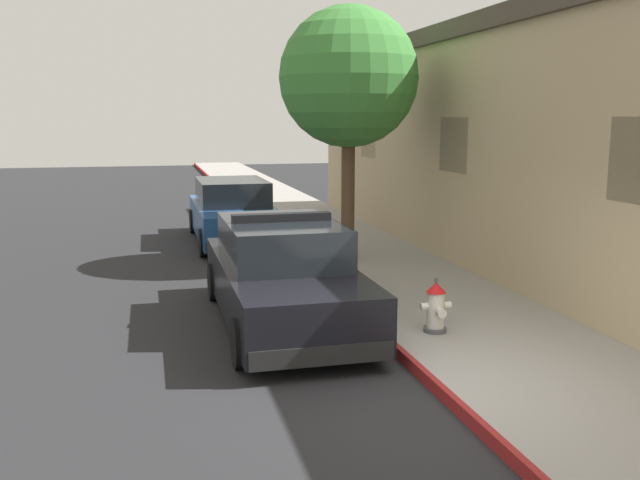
{
  "coord_description": "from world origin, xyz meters",
  "views": [
    {
      "loc": [
        -3.12,
        -6.86,
        3.07
      ],
      "look_at": [
        -0.26,
        4.59,
        1.0
      ],
      "focal_mm": 39.04,
      "sensor_mm": 36.0,
      "label": 1
    }
  ],
  "objects_px": {
    "parked_car_silver_ahead": "(233,213)",
    "street_tree": "(349,78)",
    "police_cruiser": "(283,276)",
    "fire_hydrant": "(436,307)"
  },
  "relations": [
    {
      "from": "parked_car_silver_ahead",
      "to": "street_tree",
      "type": "height_order",
      "value": "street_tree"
    },
    {
      "from": "police_cruiser",
      "to": "parked_car_silver_ahead",
      "type": "height_order",
      "value": "police_cruiser"
    },
    {
      "from": "police_cruiser",
      "to": "parked_car_silver_ahead",
      "type": "bearing_deg",
      "value": 88.98
    },
    {
      "from": "fire_hydrant",
      "to": "street_tree",
      "type": "height_order",
      "value": "street_tree"
    },
    {
      "from": "police_cruiser",
      "to": "street_tree",
      "type": "relative_size",
      "value": 0.94
    },
    {
      "from": "police_cruiser",
      "to": "fire_hydrant",
      "type": "xyz_separation_m",
      "value": [
        1.87,
        -1.38,
        -0.24
      ]
    },
    {
      "from": "police_cruiser",
      "to": "street_tree",
      "type": "xyz_separation_m",
      "value": [
        2.14,
        3.88,
        3.13
      ]
    },
    {
      "from": "parked_car_silver_ahead",
      "to": "fire_hydrant",
      "type": "height_order",
      "value": "parked_car_silver_ahead"
    },
    {
      "from": "police_cruiser",
      "to": "fire_hydrant",
      "type": "relative_size",
      "value": 6.37
    },
    {
      "from": "parked_car_silver_ahead",
      "to": "police_cruiser",
      "type": "bearing_deg",
      "value": -91.02
    }
  ]
}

